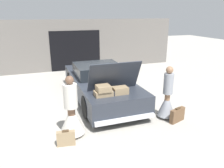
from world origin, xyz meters
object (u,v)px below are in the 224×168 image
person_left (72,115)px  suitcase_beside_right_person (177,115)px  car (100,84)px  person_right (167,100)px  suitcase_beside_left_person (66,138)px

person_left → suitcase_beside_right_person: 3.12m
person_left → car: bearing=146.1°
person_left → person_right: 2.92m
car → suitcase_beside_right_person: car is taller
suitcase_beside_left_person → suitcase_beside_right_person: suitcase_beside_right_person is taller
person_left → suitcase_beside_left_person: 0.63m
suitcase_beside_right_person → person_left: bearing=174.2°
person_left → suitcase_beside_left_person: size_ratio=3.56×
suitcase_beside_left_person → person_left: bearing=62.2°
car → suitcase_beside_right_person: 3.08m
car → person_left: car is taller
person_left → person_right: size_ratio=1.00×
person_right → car: bearing=46.3°
car → suitcase_beside_left_person: bearing=-121.8°
person_right → person_left: bearing=103.9°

